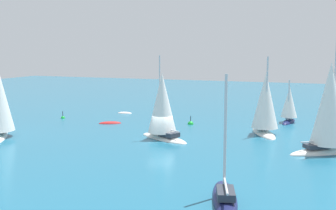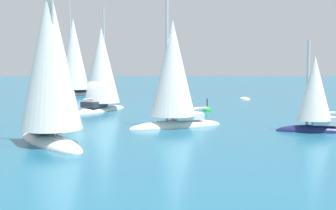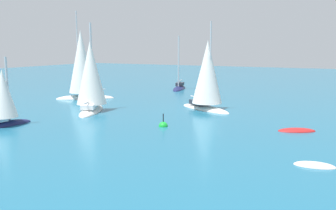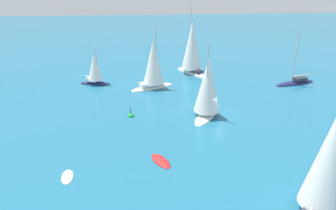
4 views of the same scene
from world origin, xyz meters
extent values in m
plane|color=#1E607F|center=(0.00, 0.00, 0.00)|extent=(160.00, 160.00, 0.00)
ellipsoid|color=silver|center=(-0.03, -0.78, 0.00)|extent=(6.86, 4.86, 0.78)
cube|color=#2D333D|center=(-0.75, -0.40, 0.63)|extent=(2.42, 2.13, 0.48)
cylinder|color=silver|center=(0.57, -1.09, 4.61)|extent=(0.14, 0.14, 8.44)
cylinder|color=silver|center=(-0.78, -0.38, 1.12)|extent=(2.73, 1.52, 0.11)
cone|color=white|center=(0.21, -0.91, 3.86)|extent=(4.11, 4.11, 6.33)
ellipsoid|color=#191E4C|center=(-11.79, -15.50, 0.00)|extent=(1.98, 4.77, 0.84)
cube|color=silver|center=(-11.89, -16.05, 0.68)|extent=(1.07, 1.51, 0.51)
cylinder|color=silver|center=(-11.71, -15.05, 3.01)|extent=(0.19, 0.19, 5.17)
cylinder|color=silver|center=(-11.89, -16.07, 1.18)|extent=(0.51, 2.08, 0.15)
cone|color=white|center=(-11.78, -15.44, 2.66)|extent=(2.41, 2.41, 3.88)
ellipsoid|color=silver|center=(-15.98, -0.38, 0.00)|extent=(6.75, 5.52, 1.02)
cube|color=#2D333D|center=(-15.29, 0.11, 0.71)|extent=(2.43, 2.23, 0.39)
cylinder|color=silver|center=(-16.55, -0.79, 5.54)|extent=(0.13, 0.13, 10.06)
cylinder|color=silver|center=(-15.26, 0.13, 1.15)|extent=(2.64, 1.93, 0.10)
cone|color=white|center=(-16.23, -0.56, 4.58)|extent=(4.42, 4.42, 7.55)
cylinder|color=#19994C|center=(-15.96, -0.12, 1.06)|extent=(0.32, 0.32, 1.10)
sphere|color=#996963|center=(-15.96, -0.12, 1.73)|extent=(0.24, 0.24, 0.24)
ellipsoid|color=silver|center=(-9.66, -7.10, 0.00)|extent=(4.31, 6.67, 0.89)
cube|color=white|center=(-9.34, -7.81, 0.67)|extent=(1.93, 2.29, 0.45)
cylinder|color=silver|center=(-9.93, -6.50, 4.57)|extent=(0.19, 0.19, 8.24)
cylinder|color=silver|center=(-9.33, -7.84, 1.14)|extent=(1.36, 2.74, 0.15)
cone|color=white|center=(-9.77, -6.87, 3.84)|extent=(3.89, 3.89, 6.18)
cylinder|color=#19994C|center=(-9.56, -7.22, 0.92)|extent=(0.32, 0.32, 0.95)
sphere|color=#BC7E51|center=(-9.56, -7.22, 1.52)|extent=(0.24, 0.24, 0.24)
ellipsoid|color=silver|center=(11.63, -14.86, 0.00)|extent=(2.29, 1.29, 0.43)
ellipsoid|color=#191E4C|center=(-9.94, 14.22, 0.00)|extent=(3.35, 6.93, 0.93)
cube|color=#2D333D|center=(-10.16, 15.00, 0.70)|extent=(1.60, 2.25, 0.47)
cylinder|color=silver|center=(-9.75, 13.57, 4.21)|extent=(0.19, 0.19, 7.49)
cylinder|color=silver|center=(-10.17, 15.03, 1.18)|extent=(0.98, 2.97, 0.15)
ellipsoid|color=#B21E1E|center=(9.70, -6.76, 0.00)|extent=(3.10, 2.37, 0.48)
cylinder|color=silver|center=(18.00, 3.65, 1.16)|extent=(2.28, 2.88, 0.12)
cone|color=white|center=(17.15, 4.73, 4.93)|extent=(4.98, 4.98, 8.41)
sphere|color=green|center=(-0.18, -9.85, 0.00)|extent=(0.75, 0.75, 0.75)
cylinder|color=black|center=(-0.18, -9.85, 0.71)|extent=(0.08, 0.08, 0.67)
camera|label=1|loc=(-15.20, 38.67, 9.51)|focal=43.33mm
camera|label=2|loc=(-41.40, -6.64, 4.52)|focal=52.46mm
camera|label=3|loc=(12.87, -34.99, 6.36)|focal=38.30mm
camera|label=4|loc=(36.05, -7.86, 17.11)|focal=35.97mm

